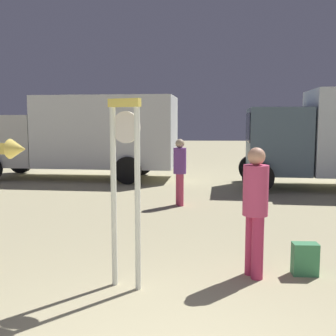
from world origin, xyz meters
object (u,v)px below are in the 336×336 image
at_px(person_distant, 180,169).
at_px(box_truck_far, 89,134).
at_px(standing_clock, 125,176).
at_px(backpack, 305,259).
at_px(person_near_clock, 255,205).

xyz_separation_m(person_distant, box_truck_far, (-3.30, 4.56, 0.68)).
bearing_deg(person_distant, standing_clock, -96.68).
relative_size(standing_clock, box_truck_far, 0.34).
distance_m(standing_clock, backpack, 2.66).
distance_m(standing_clock, box_truck_far, 9.86).
distance_m(person_distant, box_truck_far, 5.67).
height_order(person_near_clock, person_distant, person_near_clock).
distance_m(backpack, box_truck_far, 10.39).
bearing_deg(standing_clock, person_distant, 83.32).
bearing_deg(standing_clock, box_truck_far, 106.03).
relative_size(person_near_clock, backpack, 3.94).
distance_m(standing_clock, person_distant, 4.98).
bearing_deg(box_truck_far, backpack, -60.65).
bearing_deg(box_truck_far, person_near_clock, -64.35).
relative_size(backpack, box_truck_far, 0.06).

